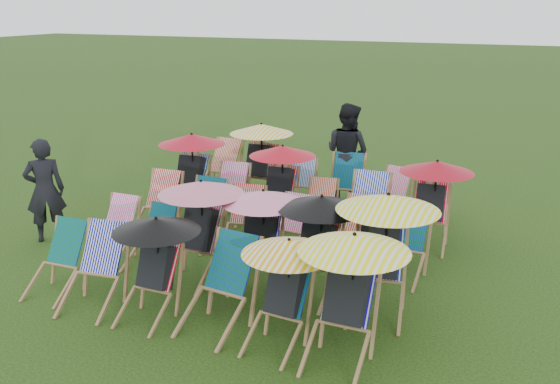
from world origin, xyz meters
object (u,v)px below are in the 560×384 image
at_px(deckchair_0, 56,260).
at_px(person_left, 45,190).
at_px(deckchair_5, 345,297).
at_px(person_rear, 347,153).
at_px(deckchair_29, 432,199).

distance_m(deckchair_0, person_left, 2.02).
relative_size(deckchair_0, deckchair_5, 0.65).
bearing_deg(person_rear, deckchair_5, 126.32).
distance_m(deckchair_29, person_rear, 1.89).
bearing_deg(deckchair_29, deckchair_5, -96.94).
bearing_deg(person_left, deckchair_0, 92.74).
relative_size(deckchair_29, person_rear, 0.47).
height_order(person_left, person_rear, person_rear).
distance_m(deckchair_29, person_left, 6.17).
height_order(deckchair_0, deckchair_5, deckchair_5).
bearing_deg(deckchair_5, person_left, 165.22).
bearing_deg(deckchair_29, person_rear, 152.31).
height_order(deckchair_29, person_left, person_left).
distance_m(deckchair_5, deckchair_29, 4.55).
relative_size(deckchair_29, person_left, 0.53).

